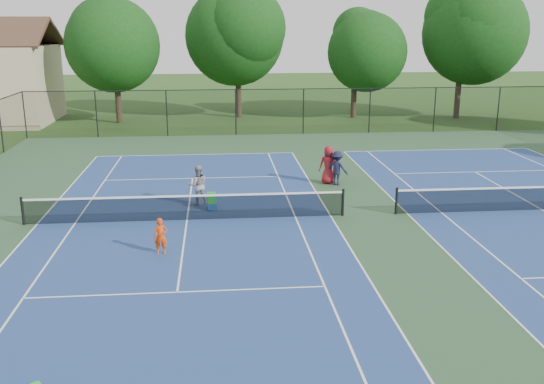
{
  "coord_description": "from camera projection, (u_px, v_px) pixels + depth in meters",
  "views": [
    {
      "loc": [
        -5.82,
        -21.88,
        7.13
      ],
      "look_at": [
        -3.87,
        -1.0,
        1.3
      ],
      "focal_mm": 40.0,
      "sensor_mm": 36.0,
      "label": 1
    }
  ],
  "objects": [
    {
      "name": "ground",
      "position": [
        369.0,
        215.0,
        23.42
      ],
      "size": [
        140.0,
        140.0,
        0.0
      ],
      "primitive_type": "plane",
      "color": "#234716",
      "rests_on": "ground"
    },
    {
      "name": "court_pad",
      "position": [
        369.0,
        215.0,
        23.42
      ],
      "size": [
        36.0,
        36.0,
        0.01
      ],
      "primitive_type": "cube",
      "color": "#2B4C30",
      "rests_on": "ground"
    },
    {
      "name": "tennis_court_left",
      "position": [
        187.0,
        218.0,
        22.77
      ],
      "size": [
        12.0,
        23.83,
        1.07
      ],
      "color": "navy",
      "rests_on": "ground"
    },
    {
      "name": "tennis_court_right",
      "position": [
        542.0,
        208.0,
        24.02
      ],
      "size": [
        12.0,
        23.83,
        1.07
      ],
      "color": "navy",
      "rests_on": "ground"
    },
    {
      "name": "perimeter_fence",
      "position": [
        371.0,
        175.0,
        22.99
      ],
      "size": [
        36.08,
        36.08,
        3.02
      ],
      "color": "black",
      "rests_on": "ground"
    },
    {
      "name": "tree_back_a",
      "position": [
        114.0,
        40.0,
        43.66
      ],
      "size": [
        6.8,
        6.8,
        9.15
      ],
      "color": "#2D2116",
      "rests_on": "ground"
    },
    {
      "name": "tree_back_b",
      "position": [
        238.0,
        31.0,
        46.24
      ],
      "size": [
        7.6,
        7.6,
        10.03
      ],
      "color": "#2D2116",
      "rests_on": "ground"
    },
    {
      "name": "tree_back_c",
      "position": [
        356.0,
        46.0,
        46.38
      ],
      "size": [
        6.0,
        6.0,
        8.4
      ],
      "color": "#2D2116",
      "rests_on": "ground"
    },
    {
      "name": "tree_back_d",
      "position": [
        463.0,
        28.0,
        45.78
      ],
      "size": [
        7.8,
        7.8,
        10.37
      ],
      "color": "#2D2116",
      "rests_on": "ground"
    },
    {
      "name": "child_player",
      "position": [
        161.0,
        236.0,
        19.33
      ],
      "size": [
        0.45,
        0.31,
        1.18
      ],
      "primitive_type": "imported",
      "rotation": [
        0.0,
        0.0,
        0.05
      ],
      "color": "#D93E0E",
      "rests_on": "ground"
    },
    {
      "name": "instructor",
      "position": [
        198.0,
        185.0,
        24.53
      ],
      "size": [
        0.9,
        0.76,
        1.66
      ],
      "primitive_type": "imported",
      "rotation": [
        0.0,
        0.0,
        3.32
      ],
      "color": "gray",
      "rests_on": "ground"
    },
    {
      "name": "bystander_b",
      "position": [
        337.0,
        168.0,
        27.58
      ],
      "size": [
        1.17,
        1.05,
        1.58
      ],
      "primitive_type": "imported",
      "rotation": [
        0.0,
        0.0,
        2.56
      ],
      "color": "#181836",
      "rests_on": "ground"
    },
    {
      "name": "bystander_c",
      "position": [
        328.0,
        165.0,
        27.83
      ],
      "size": [
        0.86,
        0.57,
        1.76
      ],
      "primitive_type": "imported",
      "rotation": [
        0.0,
        0.0,
        3.15
      ],
      "color": "maroon",
      "rests_on": "ground"
    },
    {
      "name": "ball_crate",
      "position": [
        212.0,
        206.0,
        24.02
      ],
      "size": [
        0.39,
        0.32,
        0.28
      ],
      "primitive_type": "cube",
      "rotation": [
        0.0,
        0.0,
        0.11
      ],
      "color": "#154693",
      "rests_on": "ground"
    },
    {
      "name": "ball_hopper",
      "position": [
        212.0,
        198.0,
        23.92
      ],
      "size": [
        0.36,
        0.29,
        0.43
      ],
      "primitive_type": "cube",
      "rotation": [
        0.0,
        0.0,
        0.07
      ],
      "color": "green",
      "rests_on": "ball_crate"
    }
  ]
}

